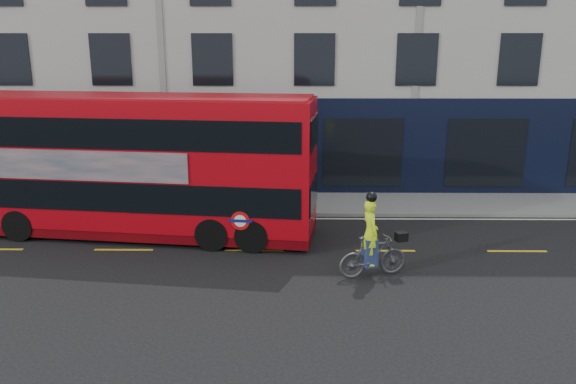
{
  "coord_description": "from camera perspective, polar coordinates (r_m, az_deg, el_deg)",
  "views": [
    {
      "loc": [
        5.19,
        -14.57,
        6.11
      ],
      "look_at": [
        5.03,
        1.82,
        1.76
      ],
      "focal_mm": 35.0,
      "sensor_mm": 36.0,
      "label": 1
    }
  ],
  "objects": [
    {
      "name": "lane_dashes",
      "position": [
        17.96,
        -16.34,
        -5.65
      ],
      "size": [
        58.0,
        0.12,
        0.01
      ],
      "primitive_type": null,
      "color": "gold",
      "rests_on": "ground"
    },
    {
      "name": "building_terrace",
      "position": [
        28.04,
        -10.59,
        17.44
      ],
      "size": [
        50.0,
        10.07,
        15.0
      ],
      "color": "#A29F99",
      "rests_on": "ground"
    },
    {
      "name": "kerb",
      "position": [
        21.13,
        -13.68,
        -2.2
      ],
      "size": [
        60.0,
        0.12,
        0.13
      ],
      "primitive_type": "cube",
      "color": "slate",
      "rests_on": "ground"
    },
    {
      "name": "ground",
      "position": [
        16.63,
        -17.81,
        -7.45
      ],
      "size": [
        120.0,
        120.0,
        0.0
      ],
      "primitive_type": "plane",
      "color": "black",
      "rests_on": "ground"
    },
    {
      "name": "pavement",
      "position": [
        22.53,
        -12.77,
        -1.1
      ],
      "size": [
        60.0,
        3.0,
        0.12
      ],
      "primitive_type": "cube",
      "color": "gray",
      "rests_on": "ground"
    },
    {
      "name": "cyclist",
      "position": [
        15.25,
        8.56,
        -5.74
      ],
      "size": [
        2.0,
        1.05,
        2.38
      ],
      "rotation": [
        0.0,
        0.0,
        0.28
      ],
      "color": "#484B4D",
      "rests_on": "ground"
    },
    {
      "name": "road_edge_line",
      "position": [
        20.87,
        -13.87,
        -2.6
      ],
      "size": [
        58.0,
        0.1,
        0.01
      ],
      "primitive_type": "cube",
      "color": "silver",
      "rests_on": "ground"
    },
    {
      "name": "bus",
      "position": [
        18.63,
        -14.75,
        2.67
      ],
      "size": [
        11.51,
        3.96,
        4.56
      ],
      "rotation": [
        0.0,
        0.0,
        -0.13
      ],
      "color": "#AA0610",
      "rests_on": "ground"
    }
  ]
}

